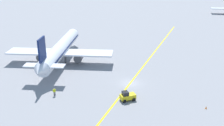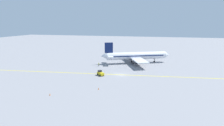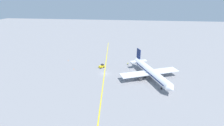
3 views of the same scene
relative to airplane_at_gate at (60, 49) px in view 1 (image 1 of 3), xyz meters
The scene contains 6 objects.
ground_plane 22.49m from the airplane_at_gate, ahead, with size 400.00×400.00×0.00m, color gray.
apron_yellow_centreline 22.49m from the airplane_at_gate, ahead, with size 0.40×120.00×0.01m, color yellow.
airplane_at_gate is the anchor object (origin of this frame).
baggage_tug_white 26.99m from the airplane_at_gate, 23.24° to the right, with size 3.13×3.23×2.11m.
ground_crew_worker 19.39m from the airplane_at_gate, 55.60° to the right, with size 0.40×0.47×1.68m.
traffic_cone_near_nose 39.60m from the airplane_at_gate, ahead, with size 0.32×0.32×0.55m, color orange.
Camera 1 is at (21.45, -48.87, 25.25)m, focal length 42.00 mm.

